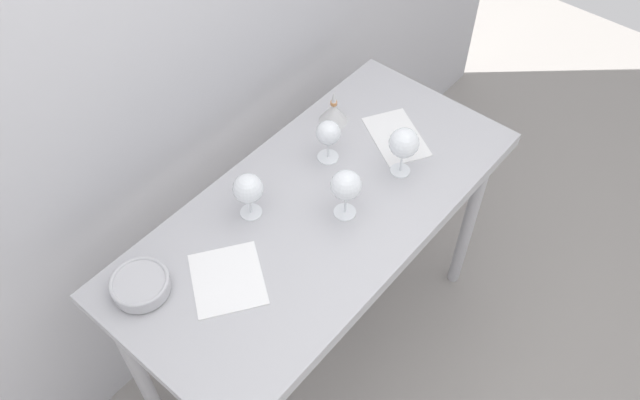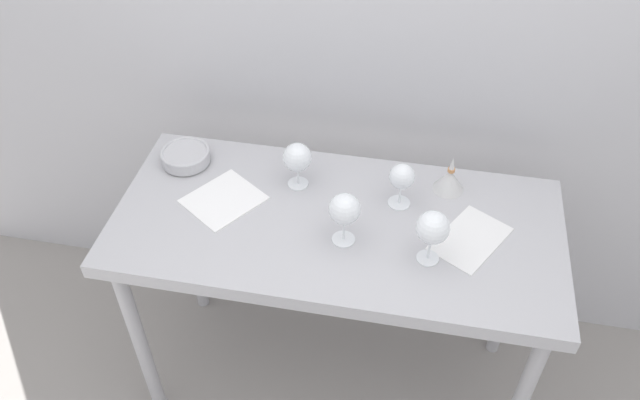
% 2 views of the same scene
% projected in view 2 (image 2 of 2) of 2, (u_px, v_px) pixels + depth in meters
% --- Properties ---
extents(ground_plane, '(6.00, 6.00, 0.00)m').
position_uv_depth(ground_plane, '(333.00, 376.00, 2.60)').
color(ground_plane, gray).
extents(back_wall, '(3.80, 0.04, 2.60)m').
position_uv_depth(back_wall, '(365.00, 28.00, 2.06)').
color(back_wall, '#B6B6BB').
rests_on(back_wall, ground_plane).
extents(steel_counter, '(1.40, 0.65, 0.90)m').
position_uv_depth(steel_counter, '(336.00, 244.00, 2.05)').
color(steel_counter, '#AEAEB3').
rests_on(steel_counter, ground_plane).
extents(wine_glass_far_left, '(0.09, 0.09, 0.16)m').
position_uv_depth(wine_glass_far_left, '(297.00, 158.00, 2.03)').
color(wine_glass_far_left, white).
rests_on(wine_glass_far_left, steel_counter).
extents(wine_glass_near_center, '(0.09, 0.09, 0.18)m').
position_uv_depth(wine_glass_near_center, '(345.00, 210.00, 1.83)').
color(wine_glass_near_center, white).
rests_on(wine_glass_near_center, steel_counter).
extents(wine_glass_near_right, '(0.10, 0.10, 0.18)m').
position_uv_depth(wine_glass_near_right, '(433.00, 229.00, 1.78)').
color(wine_glass_near_right, white).
rests_on(wine_glass_near_right, steel_counter).
extents(wine_glass_far_right, '(0.08, 0.08, 0.16)m').
position_uv_depth(wine_glass_far_right, '(402.00, 178.00, 1.96)').
color(wine_glass_far_right, white).
rests_on(wine_glass_far_right, steel_counter).
extents(tasting_sheet_upper, '(0.29, 0.30, 0.00)m').
position_uv_depth(tasting_sheet_upper, '(224.00, 199.00, 2.05)').
color(tasting_sheet_upper, white).
rests_on(tasting_sheet_upper, steel_counter).
extents(tasting_sheet_lower, '(0.26, 0.30, 0.00)m').
position_uv_depth(tasting_sheet_lower, '(470.00, 239.00, 1.92)').
color(tasting_sheet_lower, white).
rests_on(tasting_sheet_lower, steel_counter).
extents(tasting_bowl, '(0.17, 0.17, 0.05)m').
position_uv_depth(tasting_bowl, '(186.00, 156.00, 2.17)').
color(tasting_bowl, '#DBCC66').
rests_on(tasting_bowl, steel_counter).
extents(decanter_funnel, '(0.10, 0.10, 0.13)m').
position_uv_depth(decanter_funnel, '(450.00, 180.00, 2.06)').
color(decanter_funnel, silver).
rests_on(decanter_funnel, steel_counter).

